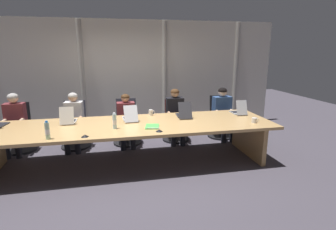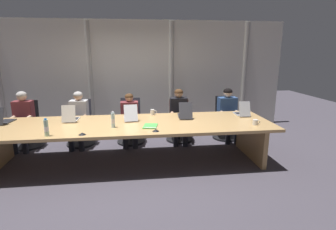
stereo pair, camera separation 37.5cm
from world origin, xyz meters
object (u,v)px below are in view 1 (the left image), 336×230
office_chair_right_mid (175,125)px  person_center (126,117)px  water_bottle_primary (115,121)px  coffee_mug_far (254,120)px  laptop_right_mid (184,114)px  water_bottle_secondary (47,131)px  office_chair_center (127,127)px  person_left_mid (74,118)px  person_right_end (223,110)px  conference_mic_left_side (85,136)px  office_chair_left_end (19,133)px  laptop_left_mid (69,120)px  office_chair_left_mid (75,130)px  office_chair_right_end (220,122)px  coffee_mug_near (151,113)px  laptop_center (130,117)px  person_right_mid (175,113)px  person_left_end (14,120)px  conference_mic_middle (159,130)px  spiral_notepad (152,126)px  laptop_right_end (238,111)px

office_chair_right_mid → person_center: bearing=-77.6°
water_bottle_primary → coffee_mug_far: 2.41m
laptop_right_mid → water_bottle_secondary: (-2.25, -0.87, 0.07)m
office_chair_center → person_left_mid: person_left_mid is taller
person_right_end → coffee_mug_far: 1.40m
office_chair_right_mid → conference_mic_left_side: size_ratio=8.16×
office_chair_left_end → laptop_left_mid: bearing=43.9°
office_chair_left_mid → office_chair_right_end: office_chair_left_mid is taller
person_left_mid → conference_mic_left_side: size_ratio=10.52×
coffee_mug_near → laptop_center: bearing=-147.7°
laptop_left_mid → person_center: size_ratio=0.38×
office_chair_right_end → person_right_mid: (-1.13, -0.16, 0.31)m
person_center → coffee_mug_near: size_ratio=8.43×
person_left_end → laptop_right_mid: bearing=78.1°
conference_mic_middle → laptop_center: bearing=116.1°
water_bottle_secondary → spiral_notepad: bearing=11.1°
conference_mic_left_side → coffee_mug_far: bearing=3.7°
office_chair_left_mid → water_bottle_primary: size_ratio=3.52×
office_chair_left_mid → person_left_end: person_left_end is taller
person_right_mid → laptop_left_mid: bearing=-69.2°
person_center → coffee_mug_near: 0.66m
office_chair_right_end → water_bottle_secondary: water_bottle_secondary is taller
office_chair_center → person_left_mid: size_ratio=0.83×
person_right_mid → water_bottle_primary: size_ratio=4.33×
office_chair_left_end → water_bottle_primary: 2.41m
office_chair_right_mid → coffee_mug_far: (1.05, -1.54, 0.45)m
person_right_mid → spiral_notepad: 1.45m
person_right_mid → conference_mic_middle: person_right_mid is taller
person_center → conference_mic_middle: person_center is taller
coffee_mug_far → person_right_mid: bearing=128.2°
laptop_left_mid → person_left_mid: bearing=3.2°
laptop_right_mid → office_chair_center: 1.42m
laptop_right_end → conference_mic_left_side: size_ratio=3.77×
office_chair_center → conference_mic_middle: bearing=17.2°
person_right_mid → person_right_end: (1.12, 0.00, 0.00)m
laptop_left_mid → conference_mic_left_side: 0.93m
office_chair_right_mid → spiral_notepad: bearing=-23.6°
laptop_center → laptop_right_mid: laptop_right_mid is taller
water_bottle_primary → conference_mic_middle: (0.68, -0.30, -0.11)m
office_chair_left_end → coffee_mug_far: size_ratio=7.13×
laptop_center → person_right_mid: size_ratio=0.42×
person_right_end → office_chair_left_end: bearing=-93.9°
laptop_right_end → office_chair_left_mid: bearing=77.1°
office_chair_center → coffee_mug_far: size_ratio=7.18×
water_bottle_secondary → conference_mic_middle: size_ratio=2.47×
laptop_right_end → office_chair_right_mid: (-1.09, 0.85, -0.47)m
person_left_end → conference_mic_middle: 3.00m
laptop_right_mid → coffee_mug_far: 1.30m
laptop_left_mid → office_chair_right_mid: size_ratio=0.46×
laptop_right_mid → conference_mic_left_side: laptop_right_mid is taller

